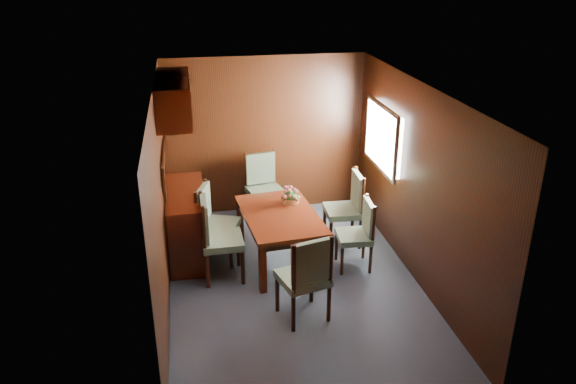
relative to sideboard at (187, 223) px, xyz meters
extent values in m
plane|color=#3C4551|center=(1.25, -1.00, -0.45)|extent=(4.50, 4.50, 0.00)
cube|color=black|center=(-0.25, -1.00, 0.75)|extent=(0.02, 4.50, 2.40)
cube|color=black|center=(2.75, -1.00, 0.75)|extent=(0.02, 4.50, 2.40)
cube|color=black|center=(1.25, 1.25, 0.75)|extent=(3.00, 0.02, 2.40)
cube|color=black|center=(1.25, -3.25, 0.75)|extent=(3.00, 0.02, 2.40)
cube|color=black|center=(1.25, -1.00, 1.95)|extent=(3.00, 4.50, 0.02)
cube|color=white|center=(2.73, 0.10, 1.00)|extent=(0.14, 1.10, 0.80)
cube|color=#B2B2B7|center=(2.66, 0.10, 1.00)|extent=(0.04, 1.20, 0.90)
cube|color=black|center=(-0.22, 0.00, 0.83)|extent=(0.03, 1.36, 0.41)
cube|color=silver|center=(-0.20, 0.00, 0.83)|extent=(0.01, 1.30, 0.35)
cube|color=#341006|center=(-0.05, 0.00, 1.68)|extent=(0.40, 1.40, 0.50)
cube|color=#341006|center=(0.00, 0.00, 0.00)|extent=(0.48, 1.40, 0.90)
cube|color=#341006|center=(0.85, -1.14, -0.14)|extent=(0.09, 0.09, 0.63)
cube|color=#341006|center=(1.64, -1.06, -0.14)|extent=(0.09, 0.09, 0.63)
cube|color=#341006|center=(0.72, 0.20, -0.14)|extent=(0.09, 0.09, 0.63)
cube|color=#341006|center=(1.51, 0.27, -0.14)|extent=(0.09, 0.09, 0.63)
cube|color=black|center=(1.18, -0.43, 0.13)|extent=(0.92, 1.42, 0.09)
cube|color=#341006|center=(1.18, -0.43, 0.21)|extent=(1.04, 1.54, 0.05)
cylinder|color=black|center=(0.20, -0.47, -0.23)|extent=(0.05, 0.05, 0.44)
cylinder|color=black|center=(0.21, -0.92, -0.23)|extent=(0.05, 0.05, 0.44)
cylinder|color=black|center=(0.63, -0.47, -0.23)|extent=(0.05, 0.05, 0.44)
cylinder|color=black|center=(0.63, -0.91, -0.23)|extent=(0.05, 0.05, 0.44)
cube|color=slate|center=(0.42, -0.69, 0.05)|extent=(0.50, 0.52, 0.09)
cylinder|color=black|center=(0.19, -0.47, 0.34)|extent=(0.05, 0.05, 0.58)
cylinder|color=black|center=(0.20, -0.92, 0.34)|extent=(0.05, 0.05, 0.58)
cube|color=slate|center=(0.22, -0.70, 0.37)|extent=(0.07, 0.47, 0.49)
cylinder|color=black|center=(0.28, 0.01, -0.24)|extent=(0.05, 0.05, 0.42)
cylinder|color=black|center=(0.14, -0.39, -0.24)|extent=(0.05, 0.05, 0.42)
cylinder|color=black|center=(0.67, -0.12, -0.24)|extent=(0.05, 0.05, 0.42)
cylinder|color=black|center=(0.52, -0.53, -0.24)|extent=(0.05, 0.05, 0.42)
cube|color=slate|center=(0.40, -0.26, 0.03)|extent=(0.61, 0.62, 0.09)
cylinder|color=black|center=(0.27, 0.02, 0.31)|extent=(0.05, 0.05, 0.56)
cylinder|color=black|center=(0.13, -0.39, 0.31)|extent=(0.05, 0.05, 0.56)
cube|color=slate|center=(0.22, -0.19, 0.33)|extent=(0.21, 0.45, 0.47)
cylinder|color=black|center=(2.24, -0.95, -0.26)|extent=(0.04, 0.04, 0.37)
cylinder|color=black|center=(2.27, -0.57, -0.26)|extent=(0.04, 0.04, 0.37)
cylinder|color=black|center=(1.88, -0.93, -0.26)|extent=(0.04, 0.04, 0.37)
cylinder|color=black|center=(1.91, -0.54, -0.26)|extent=(0.04, 0.04, 0.37)
cube|color=slate|center=(2.08, -0.75, -0.02)|extent=(0.45, 0.47, 0.08)
cylinder|color=black|center=(2.25, -0.95, 0.23)|extent=(0.04, 0.04, 0.50)
cylinder|color=black|center=(2.28, -0.57, 0.23)|extent=(0.04, 0.04, 0.50)
cube|color=slate|center=(2.25, -0.76, 0.25)|extent=(0.09, 0.41, 0.42)
cylinder|color=black|center=(2.30, -0.31, -0.24)|extent=(0.05, 0.05, 0.42)
cylinder|color=black|center=(2.32, 0.12, -0.24)|extent=(0.05, 0.05, 0.42)
cylinder|color=black|center=(1.90, -0.29, -0.24)|extent=(0.05, 0.05, 0.42)
cylinder|color=black|center=(1.92, 0.14, -0.24)|extent=(0.05, 0.05, 0.42)
cube|color=slate|center=(2.11, -0.09, 0.03)|extent=(0.49, 0.51, 0.09)
cylinder|color=black|center=(2.31, -0.31, 0.31)|extent=(0.05, 0.05, 0.56)
cylinder|color=black|center=(2.33, 0.12, 0.31)|extent=(0.05, 0.05, 0.56)
cube|color=slate|center=(2.30, -0.10, 0.33)|extent=(0.08, 0.45, 0.47)
cylinder|color=black|center=(1.06, -1.94, -0.24)|extent=(0.05, 0.05, 0.42)
cylinder|color=black|center=(1.48, -1.83, -0.24)|extent=(0.05, 0.05, 0.42)
cylinder|color=black|center=(0.95, -1.55, -0.24)|extent=(0.05, 0.05, 0.42)
cylinder|color=black|center=(1.37, -1.43, -0.24)|extent=(0.05, 0.05, 0.42)
cube|color=slate|center=(1.22, -1.69, 0.04)|extent=(0.60, 0.59, 0.09)
cylinder|color=black|center=(1.06, -1.95, 0.32)|extent=(0.05, 0.05, 0.56)
cylinder|color=black|center=(1.48, -1.84, 0.32)|extent=(0.05, 0.05, 0.56)
cube|color=slate|center=(1.27, -1.88, 0.34)|extent=(0.46, 0.18, 0.48)
cylinder|color=black|center=(1.33, 1.03, -0.24)|extent=(0.05, 0.05, 0.42)
cylinder|color=black|center=(0.91, 0.95, -0.24)|extent=(0.05, 0.05, 0.42)
cylinder|color=black|center=(1.41, 0.63, -0.24)|extent=(0.05, 0.05, 0.42)
cylinder|color=black|center=(0.99, 0.55, -0.24)|extent=(0.05, 0.05, 0.42)
cube|color=slate|center=(1.16, 0.79, 0.03)|extent=(0.58, 0.56, 0.09)
cylinder|color=black|center=(1.33, 1.04, 0.31)|extent=(0.05, 0.05, 0.56)
cylinder|color=black|center=(0.91, 0.96, 0.31)|extent=(0.05, 0.05, 0.56)
cube|color=slate|center=(1.12, 0.98, 0.33)|extent=(0.46, 0.16, 0.47)
cylinder|color=#BE713A|center=(1.38, -0.12, 0.27)|extent=(0.23, 0.23, 0.07)
sphere|color=#214C19|center=(1.38, -0.12, 0.32)|extent=(0.17, 0.17, 0.17)
camera|label=1|loc=(0.10, -6.82, 3.29)|focal=35.00mm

